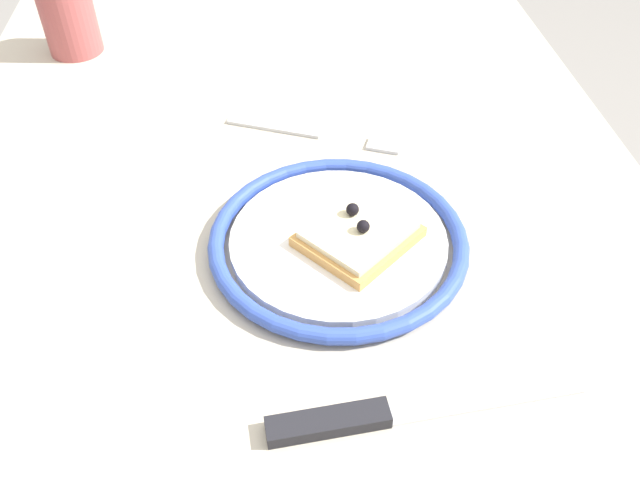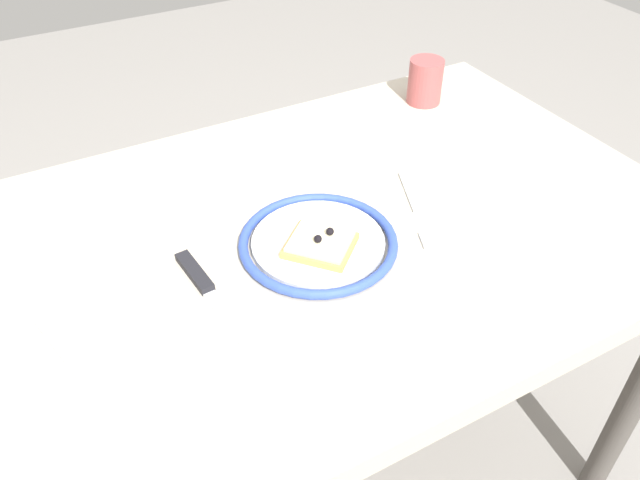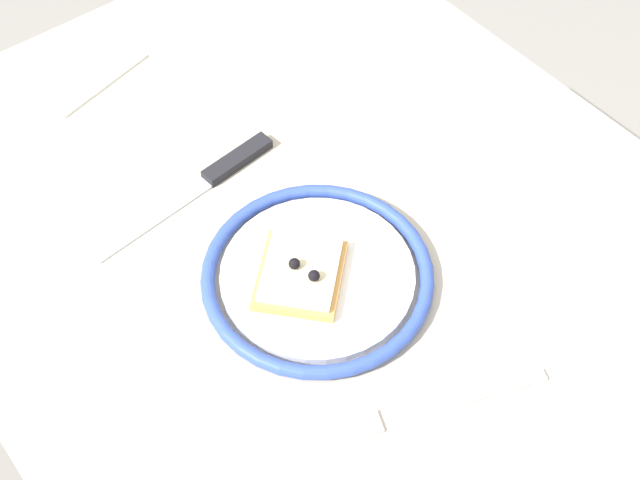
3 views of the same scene
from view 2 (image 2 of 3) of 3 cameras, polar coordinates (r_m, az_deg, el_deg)
name	(u,v)px [view 2 (image 2 of 3)]	position (r m, az deg, el deg)	size (l,w,h in m)	color
ground_plane	(326,468)	(1.54, 0.55, -19.98)	(6.00, 6.00, 0.00)	gray
dining_table	(328,262)	(1.04, 0.77, -1.97)	(1.14, 0.75, 0.72)	#BCB29E
plate	(318,242)	(0.94, -0.17, -0.23)	(0.24, 0.24, 0.02)	white
pizza_slice_near	(320,244)	(0.91, 0.03, -0.35)	(0.13, 0.13, 0.03)	tan
knife	(205,286)	(0.89, -10.40, -4.13)	(0.04, 0.24, 0.01)	silver
fork	(416,209)	(1.02, 8.68, 2.82)	(0.09, 0.19, 0.00)	beige
cup	(425,81)	(1.33, 9.52, 14.02)	(0.07, 0.07, 0.09)	#A54C4C
napkin	(11,378)	(0.85, -26.25, -11.13)	(0.11, 0.14, 0.00)	white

